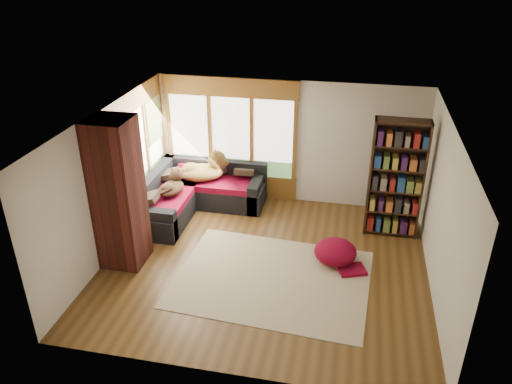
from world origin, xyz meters
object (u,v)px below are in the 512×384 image
at_px(dog_tan, 205,168).
at_px(area_rug, 272,278).
at_px(sectional_sofa, 188,194).
at_px(brick_chimney, 118,194).
at_px(bookshelf, 396,179).
at_px(pouf, 335,251).
at_px(dog_brindle, 173,185).

bearing_deg(dog_tan, area_rug, -70.10).
xyz_separation_m(sectional_sofa, area_rug, (2.15, -2.08, -0.30)).
xyz_separation_m(brick_chimney, area_rug, (2.60, -0.03, -1.29)).
distance_m(brick_chimney, sectional_sofa, 2.32).
relative_size(area_rug, bookshelf, 1.39).
relative_size(brick_chimney, pouf, 3.53).
distance_m(area_rug, bookshelf, 2.93).
distance_m(brick_chimney, pouf, 3.81).
bearing_deg(bookshelf, area_rug, -135.88).
xyz_separation_m(area_rug, bookshelf, (1.94, 1.88, 1.13)).
distance_m(area_rug, dog_brindle, 2.90).
distance_m(brick_chimney, bookshelf, 4.91).
relative_size(bookshelf, pouf, 3.08).
height_order(sectional_sofa, bookshelf, bookshelf).
relative_size(bookshelf, dog_brindle, 3.07).
height_order(brick_chimney, pouf, brick_chimney).
distance_m(bookshelf, pouf, 1.77).
distance_m(sectional_sofa, area_rug, 3.01).
xyz_separation_m(sectional_sofa, dog_tan, (0.32, 0.26, 0.51)).
bearing_deg(bookshelf, dog_tan, 173.12).
bearing_deg(dog_brindle, area_rug, -119.33).
bearing_deg(pouf, bookshelf, 50.86).
relative_size(sectional_sofa, dog_brindle, 2.98).
height_order(sectional_sofa, dog_brindle, dog_brindle).
bearing_deg(sectional_sofa, bookshelf, 0.28).
bearing_deg(dog_tan, bookshelf, -25.07).
height_order(area_rug, dog_brindle, dog_brindle).
xyz_separation_m(bookshelf, dog_brindle, (-4.23, -0.25, -0.41)).
distance_m(dog_tan, dog_brindle, 0.84).
distance_m(sectional_sofa, bookshelf, 4.18).
relative_size(dog_tan, dog_brindle, 1.48).
distance_m(brick_chimney, dog_brindle, 1.73).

